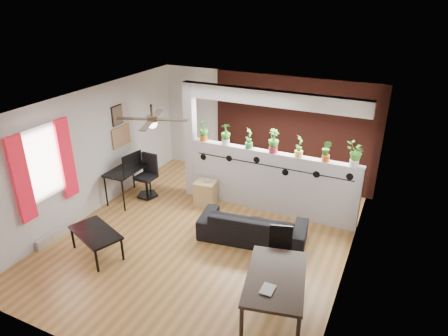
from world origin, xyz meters
TOP-DOWN VIEW (x-y plane):
  - room_shell at (0.00, 0.00)m, footprint 6.30×7.10m
  - partition_wall at (0.80, 1.50)m, footprint 3.60×0.18m
  - ceiling_header at (0.80, 1.50)m, footprint 3.60×0.18m
  - pier_column at (-1.11, 1.50)m, footprint 0.22×0.20m
  - brick_panel at (0.80, 2.97)m, footprint 3.90×0.05m
  - vine_decal at (0.80, 1.40)m, footprint 3.31×0.01m
  - window_assembly at (-2.56, -1.20)m, footprint 0.09×1.30m
  - baseboard_heater at (-2.54, -1.20)m, footprint 0.08×1.00m
  - corkboard at (-2.58, 0.95)m, footprint 0.03×0.60m
  - framed_art at (-2.58, 0.90)m, footprint 0.03×0.34m
  - ceiling_fan at (-0.80, -0.30)m, footprint 1.19×1.19m
  - potted_plant_0 at (-0.78, 1.50)m, footprint 0.27×0.29m
  - potted_plant_1 at (-0.25, 1.50)m, footprint 0.30×0.29m
  - potted_plant_2 at (0.27, 1.50)m, footprint 0.20×0.24m
  - potted_plant_3 at (0.80, 1.50)m, footprint 0.31×0.32m
  - potted_plant_4 at (1.33, 1.50)m, footprint 0.21×0.25m
  - potted_plant_5 at (1.85, 1.50)m, footprint 0.26×0.23m
  - potted_plant_6 at (2.38, 1.50)m, footprint 0.31×0.30m
  - sofa at (0.85, 0.35)m, footprint 2.00×1.03m
  - cube_shelf at (-0.58, 1.16)m, footprint 0.49×0.45m
  - cup at (-0.53, 1.16)m, footprint 0.14×0.14m
  - computer_desk at (-2.25, 0.63)m, footprint 0.55×1.04m
  - monitor at (-2.25, 0.78)m, footprint 0.31×0.10m
  - office_chair at (-1.95, 0.95)m, footprint 0.51×0.51m
  - dining_table at (1.86, -1.37)m, footprint 1.07×1.47m
  - book at (1.76, -1.67)m, footprint 0.17×0.23m
  - folding_chair at (1.65, -0.52)m, footprint 0.48×0.48m
  - coffee_table at (-1.49, -1.28)m, footprint 1.14×0.89m

SIDE VIEW (x-z plane):
  - baseboard_heater at x=-2.54m, z-range 0.00..0.18m
  - cube_shelf at x=-0.58m, z-range 0.00..0.54m
  - sofa at x=0.85m, z-range 0.00..0.56m
  - coffee_table at x=-1.49m, z-range 0.18..0.65m
  - office_chair at x=-1.95m, z-range -0.06..0.93m
  - folding_chair at x=1.65m, z-range 0.09..1.04m
  - cup at x=-0.53m, z-range 0.54..0.63m
  - dining_table at x=1.86m, z-range 0.29..1.01m
  - partition_wall at x=0.80m, z-range 0.00..1.35m
  - computer_desk at x=-2.25m, z-range 0.30..1.06m
  - book at x=1.76m, z-range 0.73..0.75m
  - monitor at x=-2.25m, z-range 0.75..0.93m
  - vine_decal at x=0.80m, z-range 0.93..1.23m
  - room_shell at x=0.00m, z-range -0.15..2.75m
  - pier_column at x=-1.11m, z-range 0.00..2.60m
  - brick_panel at x=0.80m, z-range 0.00..2.60m
  - corkboard at x=-2.58m, z-range 1.12..1.58m
  - window_assembly at x=-2.56m, z-range 0.73..2.28m
  - potted_plant_5 at x=1.85m, z-range 1.36..1.79m
  - potted_plant_2 at x=0.27m, z-range 1.36..1.80m
  - potted_plant_4 at x=1.33m, z-range 1.36..1.81m
  - potted_plant_0 at x=-0.78m, z-range 1.36..1.82m
  - potted_plant_1 at x=-0.25m, z-range 1.36..1.82m
  - potted_plant_6 at x=2.38m, z-range 1.36..1.82m
  - potted_plant_3 at x=0.80m, z-range 1.36..1.84m
  - framed_art at x=-2.58m, z-range 1.63..2.07m
  - ceiling_fan at x=-0.80m, z-range 2.10..2.53m
  - ceiling_header at x=0.80m, z-range 2.30..2.60m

